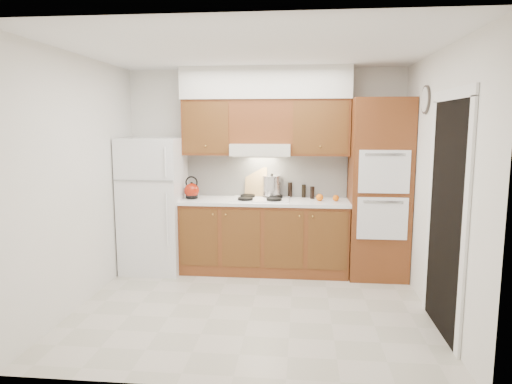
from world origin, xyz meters
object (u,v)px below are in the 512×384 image
kettle (192,191)px  stock_pot (272,186)px  oven_cabinet (379,189)px  fridge (154,205)px

kettle → stock_pot: size_ratio=0.77×
oven_cabinet → stock_pot: 1.35m
fridge → stock_pot: (1.51, 0.25, 0.23)m
fridge → oven_cabinet: 2.86m
fridge → oven_cabinet: size_ratio=0.78×
fridge → kettle: 0.53m
fridge → oven_cabinet: (2.85, 0.03, 0.24)m
stock_pot → oven_cabinet: bearing=-9.0°
oven_cabinet → stock_pot: (-1.33, 0.21, -0.01)m
kettle → stock_pot: 1.04m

